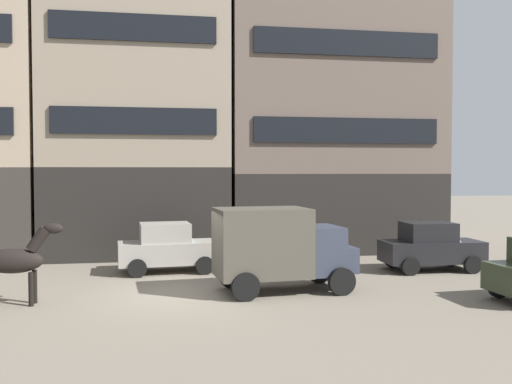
{
  "coord_description": "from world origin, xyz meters",
  "views": [
    {
      "loc": [
        -0.42,
        -16.97,
        3.79
      ],
      "look_at": [
        2.81,
        1.98,
        3.04
      ],
      "focal_mm": 39.65,
      "sensor_mm": 36.0,
      "label": 1
    }
  ],
  "objects_px": {
    "fire_hydrant_curbside": "(249,254)",
    "draft_horse": "(16,260)",
    "delivery_truck_near": "(280,246)",
    "sedan_light": "(168,248)",
    "sedan_dark": "(431,247)"
  },
  "relations": [
    {
      "from": "draft_horse",
      "to": "sedan_dark",
      "type": "xyz_separation_m",
      "value": [
        14.04,
        3.13,
        -0.36
      ]
    },
    {
      "from": "draft_horse",
      "to": "fire_hydrant_curbside",
      "type": "distance_m",
      "value": 9.46
    },
    {
      "from": "sedan_dark",
      "to": "sedan_light",
      "type": "bearing_deg",
      "value": 172.07
    },
    {
      "from": "delivery_truck_near",
      "to": "fire_hydrant_curbside",
      "type": "bearing_deg",
      "value": 91.51
    },
    {
      "from": "sedan_light",
      "to": "fire_hydrant_curbside",
      "type": "distance_m",
      "value": 3.48
    },
    {
      "from": "sedan_light",
      "to": "fire_hydrant_curbside",
      "type": "relative_size",
      "value": 4.6
    },
    {
      "from": "fire_hydrant_curbside",
      "to": "draft_horse",
      "type": "bearing_deg",
      "value": -143.02
    },
    {
      "from": "draft_horse",
      "to": "delivery_truck_near",
      "type": "height_order",
      "value": "delivery_truck_near"
    },
    {
      "from": "delivery_truck_near",
      "to": "sedan_light",
      "type": "relative_size",
      "value": 1.17
    },
    {
      "from": "draft_horse",
      "to": "sedan_light",
      "type": "distance_m",
      "value": 6.21
    },
    {
      "from": "delivery_truck_near",
      "to": "sedan_dark",
      "type": "bearing_deg",
      "value": 22.75
    },
    {
      "from": "draft_horse",
      "to": "delivery_truck_near",
      "type": "distance_m",
      "value": 7.67
    },
    {
      "from": "delivery_truck_near",
      "to": "fire_hydrant_curbside",
      "type": "height_order",
      "value": "delivery_truck_near"
    },
    {
      "from": "draft_horse",
      "to": "sedan_dark",
      "type": "distance_m",
      "value": 14.39
    },
    {
      "from": "sedan_light",
      "to": "sedan_dark",
      "type": "bearing_deg",
      "value": -7.93
    }
  ]
}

